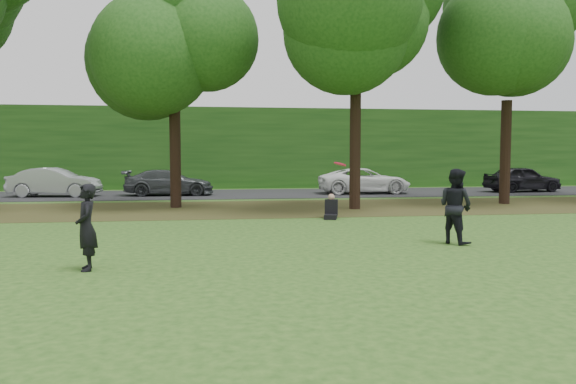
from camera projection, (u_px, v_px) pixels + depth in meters
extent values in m
plane|color=#214616|center=(317.00, 285.00, 9.38)|extent=(120.00, 120.00, 0.00)
cube|color=#4A341A|center=(252.00, 209.00, 22.21)|extent=(60.00, 7.00, 0.01)
cube|color=black|center=(240.00, 194.00, 30.10)|extent=(70.00, 7.00, 0.02)
cube|color=#1A4614|center=(234.00, 148.00, 35.85)|extent=(70.00, 3.00, 5.00)
imported|color=black|center=(86.00, 227.00, 10.50)|extent=(0.51, 0.67, 1.63)
imported|color=black|center=(455.00, 206.00, 13.62)|extent=(1.02, 1.10, 1.83)
imported|color=#9C9FA3|center=(55.00, 182.00, 28.11)|extent=(4.52, 2.01, 1.44)
imported|color=#3E4246|center=(169.00, 182.00, 28.96)|extent=(4.56, 1.87, 1.32)
imported|color=white|center=(365.00, 181.00, 30.31)|extent=(4.93, 2.31, 1.36)
imported|color=black|center=(522.00, 179.00, 31.68)|extent=(4.39, 2.05, 1.45)
cylinder|color=#E71340|center=(340.00, 164.00, 12.13)|extent=(0.33, 0.33, 0.10)
cube|color=black|center=(331.00, 217.00, 18.69)|extent=(0.55, 0.66, 0.16)
cube|color=black|center=(331.00, 208.00, 18.95)|extent=(0.50, 0.45, 0.56)
sphere|color=tan|center=(331.00, 197.00, 18.92)|extent=(0.22, 0.22, 0.22)
cylinder|color=black|center=(175.00, 157.00, 22.51)|extent=(0.44, 0.44, 4.12)
sphere|color=#1A4614|center=(174.00, 35.00, 22.18)|extent=(5.80, 5.80, 5.80)
cylinder|color=black|center=(355.00, 150.00, 21.94)|extent=(0.44, 0.44, 4.62)
sphere|color=#1A4614|center=(356.00, 10.00, 21.56)|extent=(6.60, 6.60, 6.60)
cylinder|color=black|center=(505.00, 152.00, 24.15)|extent=(0.44, 0.44, 4.45)
sphere|color=#1A4614|center=(509.00, 30.00, 23.79)|extent=(6.20, 6.20, 6.20)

